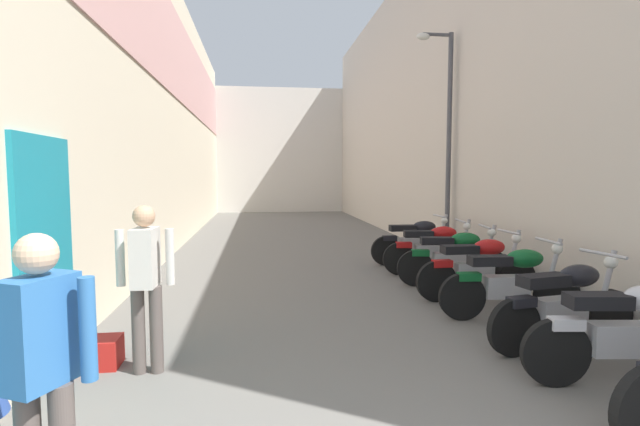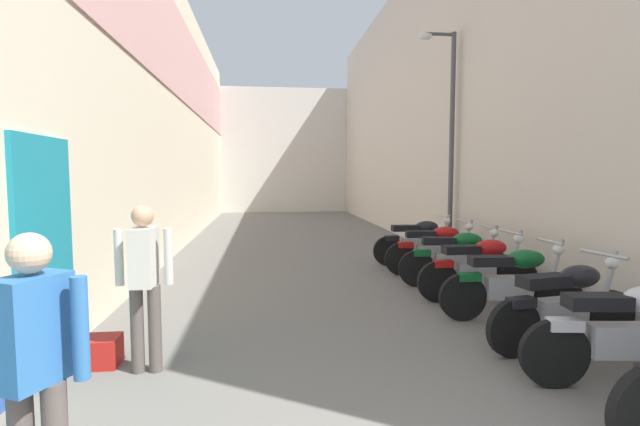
{
  "view_description": "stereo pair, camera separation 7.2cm",
  "coord_description": "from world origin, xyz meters",
  "px_view_note": "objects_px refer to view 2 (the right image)",
  "views": [
    {
      "loc": [
        -1.08,
        -1.17,
        1.85
      ],
      "look_at": [
        -0.31,
        4.7,
        1.36
      ],
      "focal_mm": 26.46,
      "sensor_mm": 36.0,
      "label": 1
    },
    {
      "loc": [
        -1.01,
        -1.18,
        1.85
      ],
      "look_at": [
        -0.31,
        4.7,
        1.36
      ],
      "focal_mm": 26.46,
      "sensor_mm": 36.0,
      "label": 2
    }
  ],
  "objects_px": {
    "motorcycle_third": "(565,304)",
    "plastic_crate": "(96,352)",
    "motorcycle_sixth": "(456,257)",
    "street_lamp": "(448,130)",
    "motorcycle_second": "(629,331)",
    "pedestrian_mid_alley": "(144,275)",
    "motorcycle_seventh": "(436,248)",
    "motorcycle_fifth": "(479,267)",
    "motorcycle_fourth": "(512,281)",
    "motorcycle_eighth": "(418,241)",
    "pedestrian_by_doorway": "(35,364)"
  },
  "relations": [
    {
      "from": "motorcycle_sixth",
      "to": "motorcycle_eighth",
      "type": "xyz_separation_m",
      "value": [
        0.0,
        1.9,
        0.0
      ]
    },
    {
      "from": "plastic_crate",
      "to": "motorcycle_second",
      "type": "bearing_deg",
      "value": -12.31
    },
    {
      "from": "motorcycle_second",
      "to": "motorcycle_sixth",
      "type": "distance_m",
      "value": 3.69
    },
    {
      "from": "motorcycle_fourth",
      "to": "motorcycle_sixth",
      "type": "xyz_separation_m",
      "value": [
        -0.0,
        1.75,
        0.0
      ]
    },
    {
      "from": "motorcycle_third",
      "to": "motorcycle_sixth",
      "type": "bearing_deg",
      "value": 90.0
    },
    {
      "from": "motorcycle_third",
      "to": "plastic_crate",
      "type": "distance_m",
      "value": 4.76
    },
    {
      "from": "motorcycle_second",
      "to": "motorcycle_fourth",
      "type": "height_order",
      "value": "same"
    },
    {
      "from": "motorcycle_second",
      "to": "motorcycle_fourth",
      "type": "xyz_separation_m",
      "value": [
        0.0,
        1.94,
        0.0
      ]
    },
    {
      "from": "motorcycle_sixth",
      "to": "street_lamp",
      "type": "distance_m",
      "value": 3.26
    },
    {
      "from": "motorcycle_eighth",
      "to": "motorcycle_fifth",
      "type": "bearing_deg",
      "value": -90.0
    },
    {
      "from": "plastic_crate",
      "to": "pedestrian_by_doorway",
      "type": "bearing_deg",
      "value": -77.4
    },
    {
      "from": "motorcycle_fifth",
      "to": "street_lamp",
      "type": "xyz_separation_m",
      "value": [
        0.7,
        3.06,
        2.28
      ]
    },
    {
      "from": "motorcycle_seventh",
      "to": "pedestrian_mid_alley",
      "type": "distance_m",
      "value": 5.67
    },
    {
      "from": "motorcycle_fifth",
      "to": "motorcycle_eighth",
      "type": "bearing_deg",
      "value": 90.0
    },
    {
      "from": "motorcycle_fourth",
      "to": "motorcycle_seventh",
      "type": "distance_m",
      "value": 2.66
    },
    {
      "from": "motorcycle_fourth",
      "to": "motorcycle_seventh",
      "type": "relative_size",
      "value": 1.0
    },
    {
      "from": "motorcycle_third",
      "to": "pedestrian_by_doorway",
      "type": "xyz_separation_m",
      "value": [
        -4.24,
        -2.08,
        0.42
      ]
    },
    {
      "from": "motorcycle_sixth",
      "to": "pedestrian_mid_alley",
      "type": "bearing_deg",
      "value": -145.93
    },
    {
      "from": "motorcycle_seventh",
      "to": "motorcycle_eighth",
      "type": "xyz_separation_m",
      "value": [
        0.0,
        0.99,
        0.0
      ]
    },
    {
      "from": "motorcycle_third",
      "to": "motorcycle_sixth",
      "type": "distance_m",
      "value": 2.82
    },
    {
      "from": "motorcycle_seventh",
      "to": "motorcycle_eighth",
      "type": "distance_m",
      "value": 0.99
    },
    {
      "from": "motorcycle_second",
      "to": "pedestrian_by_doorway",
      "type": "height_order",
      "value": "pedestrian_by_doorway"
    },
    {
      "from": "motorcycle_sixth",
      "to": "pedestrian_mid_alley",
      "type": "distance_m",
      "value": 5.11
    },
    {
      "from": "motorcycle_third",
      "to": "motorcycle_fourth",
      "type": "xyz_separation_m",
      "value": [
        0.0,
        1.07,
        0.0
      ]
    },
    {
      "from": "motorcycle_second",
      "to": "pedestrian_mid_alley",
      "type": "distance_m",
      "value": 4.32
    },
    {
      "from": "motorcycle_seventh",
      "to": "street_lamp",
      "type": "xyz_separation_m",
      "value": [
        0.7,
        1.32,
        2.28
      ]
    },
    {
      "from": "motorcycle_third",
      "to": "motorcycle_fifth",
      "type": "distance_m",
      "value": 1.99
    },
    {
      "from": "motorcycle_third",
      "to": "motorcycle_fifth",
      "type": "height_order",
      "value": "same"
    },
    {
      "from": "motorcycle_eighth",
      "to": "pedestrian_by_doorway",
      "type": "xyz_separation_m",
      "value": [
        -4.24,
        -6.81,
        0.42
      ]
    },
    {
      "from": "pedestrian_mid_alley",
      "to": "motorcycle_second",
      "type": "bearing_deg",
      "value": -11.2
    },
    {
      "from": "motorcycle_sixth",
      "to": "motorcycle_seventh",
      "type": "relative_size",
      "value": 1.0
    },
    {
      "from": "motorcycle_sixth",
      "to": "plastic_crate",
      "type": "bearing_deg",
      "value": -150.78
    },
    {
      "from": "motorcycle_seventh",
      "to": "plastic_crate",
      "type": "distance_m",
      "value": 5.95
    },
    {
      "from": "motorcycle_fourth",
      "to": "motorcycle_fifth",
      "type": "xyz_separation_m",
      "value": [
        0.0,
        0.92,
        0.0
      ]
    },
    {
      "from": "motorcycle_fifth",
      "to": "motorcycle_eighth",
      "type": "relative_size",
      "value": 1.0
    },
    {
      "from": "street_lamp",
      "to": "motorcycle_fourth",
      "type": "bearing_deg",
      "value": -99.99
    },
    {
      "from": "pedestrian_mid_alley",
      "to": "street_lamp",
      "type": "xyz_separation_m",
      "value": [
        4.92,
        5.08,
        1.86
      ]
    },
    {
      "from": "motorcycle_second",
      "to": "plastic_crate",
      "type": "xyz_separation_m",
      "value": [
        -4.75,
        1.04,
        -0.36
      ]
    },
    {
      "from": "motorcycle_eighth",
      "to": "motorcycle_second",
      "type": "bearing_deg",
      "value": -90.0
    },
    {
      "from": "motorcycle_seventh",
      "to": "pedestrian_mid_alley",
      "type": "xyz_separation_m",
      "value": [
        -4.22,
        -3.76,
        0.42
      ]
    },
    {
      "from": "motorcycle_second",
      "to": "motorcycle_seventh",
      "type": "height_order",
      "value": "same"
    },
    {
      "from": "motorcycle_fourth",
      "to": "pedestrian_mid_alley",
      "type": "relative_size",
      "value": 1.18
    },
    {
      "from": "motorcycle_sixth",
      "to": "motorcycle_eighth",
      "type": "height_order",
      "value": "same"
    },
    {
      "from": "plastic_crate",
      "to": "pedestrian_mid_alley",
      "type": "bearing_deg",
      "value": -20.81
    },
    {
      "from": "motorcycle_second",
      "to": "motorcycle_fourth",
      "type": "relative_size",
      "value": 1.0
    },
    {
      "from": "motorcycle_second",
      "to": "motorcycle_seventh",
      "type": "bearing_deg",
      "value": 90.0
    },
    {
      "from": "motorcycle_sixth",
      "to": "pedestrian_by_doorway",
      "type": "xyz_separation_m",
      "value": [
        -4.24,
        -4.9,
        0.42
      ]
    },
    {
      "from": "pedestrian_by_doorway",
      "to": "motorcycle_seventh",
      "type": "bearing_deg",
      "value": 53.87
    },
    {
      "from": "motorcycle_third",
      "to": "pedestrian_by_doorway",
      "type": "height_order",
      "value": "pedestrian_by_doorway"
    },
    {
      "from": "motorcycle_eighth",
      "to": "street_lamp",
      "type": "relative_size",
      "value": 0.39
    }
  ]
}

